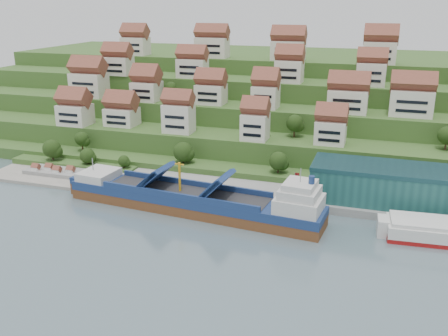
% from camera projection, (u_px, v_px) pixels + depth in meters
% --- Properties ---
extents(ground, '(300.00, 300.00, 0.00)m').
position_uv_depth(ground, '(220.00, 213.00, 133.67)').
color(ground, slate).
rests_on(ground, ground).
extents(quay, '(180.00, 14.00, 2.20)m').
position_uv_depth(quay, '(304.00, 198.00, 141.03)').
color(quay, gray).
rests_on(quay, ground).
extents(pebble_beach, '(45.00, 20.00, 1.00)m').
position_uv_depth(pebble_beach, '(62.00, 175.00, 161.21)').
color(pebble_beach, gray).
rests_on(pebble_beach, ground).
extents(hillside, '(260.00, 128.00, 31.00)m').
position_uv_depth(hillside, '(292.00, 103.00, 223.65)').
color(hillside, '#2D4C1E').
rests_on(hillside, ground).
extents(hillside_village, '(155.05, 61.91, 28.36)m').
position_uv_depth(hillside_village, '(270.00, 85.00, 181.74)').
color(hillside_village, silver).
rests_on(hillside_village, ground).
extents(hillside_trees, '(137.46, 62.40, 30.43)m').
position_uv_depth(hillside_trees, '(237.00, 120.00, 169.18)').
color(hillside_trees, '#254115').
rests_on(hillside_trees, ground).
extents(warehouse, '(60.00, 15.00, 10.00)m').
position_uv_depth(warehouse, '(427.00, 188.00, 131.57)').
color(warehouse, '#1F5652').
rests_on(warehouse, quay).
extents(flagpole, '(1.28, 0.16, 8.00)m').
position_uv_depth(flagpole, '(295.00, 184.00, 135.22)').
color(flagpole, gray).
rests_on(flagpole, quay).
extents(beach_huts, '(14.40, 3.70, 2.20)m').
position_uv_depth(beach_huts, '(53.00, 171.00, 160.16)').
color(beach_huts, white).
rests_on(beach_huts, pebble_beach).
extents(cargo_ship, '(72.22, 17.57, 15.78)m').
position_uv_depth(cargo_ship, '(199.00, 201.00, 133.60)').
color(cargo_ship, brown).
rests_on(cargo_ship, ground).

